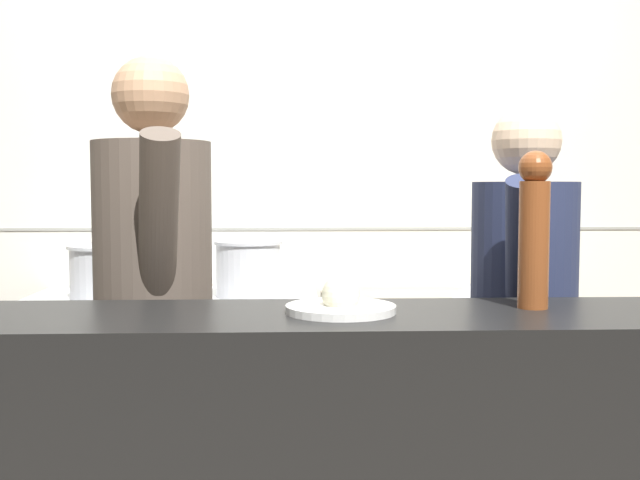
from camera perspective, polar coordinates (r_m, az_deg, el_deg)
wall_back_tiled at (r=3.34m, az=-0.32°, el=3.45°), size 8.00×0.06×2.60m
oven_range at (r=3.10m, az=-11.24°, el=-12.63°), size 1.16×0.71×0.90m
prep_counter at (r=3.14m, az=10.29°, el=-12.59°), size 1.06×0.65×0.88m
stock_pot at (r=3.06m, az=-15.64°, el=-2.23°), size 0.33×0.33×0.21m
sauce_pot at (r=3.01m, az=-5.49°, el=-2.08°), size 0.27×0.27×0.22m
mixing_bowl_steel at (r=3.13m, az=12.28°, el=-3.44°), size 0.24×0.24×0.09m
chefs_knife at (r=2.89m, az=10.38°, el=-4.85°), size 0.36×0.12×0.02m
plated_dish_appetiser at (r=1.74m, az=1.43°, el=-4.87°), size 0.26×0.26×0.09m
pepper_mill at (r=1.86m, az=16.00°, el=1.00°), size 0.08×0.08×0.38m
chef_head_cook at (r=2.31m, az=-12.53°, el=-5.45°), size 0.42×0.75×1.72m
chef_sous at (r=2.41m, az=15.19°, el=-6.99°), size 0.41×0.68×1.58m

